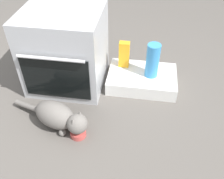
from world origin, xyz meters
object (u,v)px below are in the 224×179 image
food_bowl (78,133)px  pantry_cabinet (142,79)px  cat (59,116)px  oven (66,49)px  juice_carton (124,54)px  water_bottle (153,61)px

food_bowl → pantry_cabinet: bearing=57.4°
food_bowl → cat: (-0.15, 0.06, 0.09)m
food_bowl → cat: cat is taller
oven → pantry_cabinet: oven is taller
oven → juice_carton: bearing=16.2°
pantry_cabinet → food_bowl: 0.77m
cat → water_bottle: water_bottle is taller
cat → pantry_cabinet: bearing=67.1°
food_bowl → juice_carton: juice_carton is taller
food_bowl → oven: bearing=111.4°
oven → pantry_cabinet: (0.65, 0.04, -0.27)m
cat → juice_carton: size_ratio=2.72×
pantry_cabinet → juice_carton: bearing=151.6°
food_bowl → juice_carton: size_ratio=0.48×
pantry_cabinet → cat: size_ratio=0.91×
cat → juice_carton: bearing=81.2°
oven → water_bottle: size_ratio=2.22×
juice_carton → water_bottle: bearing=-22.4°
oven → juice_carton: (0.48, 0.14, -0.09)m
food_bowl → water_bottle: size_ratio=0.38×
water_bottle → food_bowl: bearing=-127.3°
food_bowl → water_bottle: bearing=52.7°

